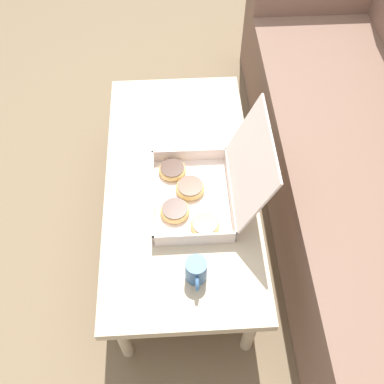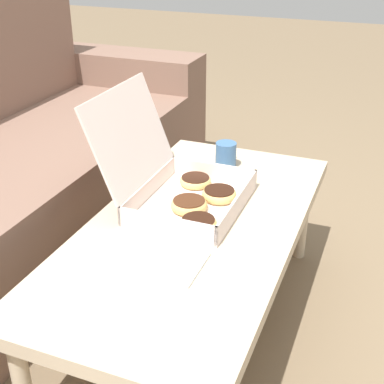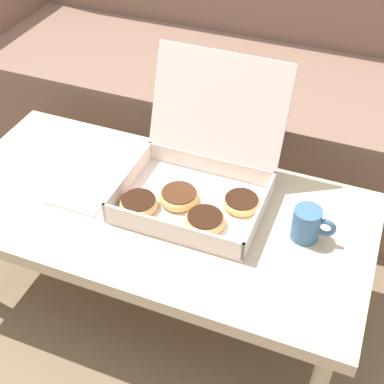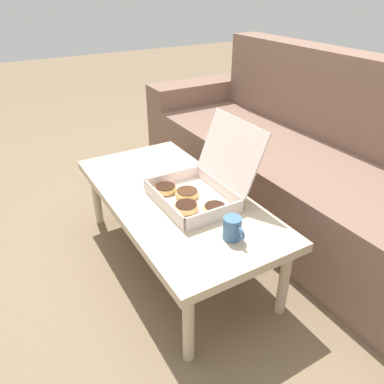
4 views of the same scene
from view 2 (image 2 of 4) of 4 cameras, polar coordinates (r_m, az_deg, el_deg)
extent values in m
plane|color=#756047|center=(1.78, -1.73, -13.68)|extent=(12.00, 12.00, 0.00)
cube|color=#7A5B4C|center=(1.96, -19.48, -3.52)|extent=(1.95, 0.59, 0.43)
cube|color=#7A5B4C|center=(2.81, -7.10, 8.77)|extent=(0.24, 0.79, 0.59)
cube|color=#C6B293|center=(1.55, 0.21, -4.02)|extent=(1.18, 0.58, 0.04)
cylinder|color=#C6B293|center=(2.04, 11.70, -2.60)|extent=(0.04, 0.04, 0.34)
cylinder|color=#C6B293|center=(2.15, -0.30, -0.43)|extent=(0.04, 0.04, 0.34)
cube|color=silver|center=(1.63, 0.00, -1.44)|extent=(0.39, 0.30, 0.01)
cube|color=silver|center=(1.57, 4.88, -1.31)|extent=(0.39, 0.01, 0.06)
cube|color=silver|center=(1.66, -4.61, 0.43)|extent=(0.39, 0.01, 0.06)
cube|color=silver|center=(1.46, -2.75, -3.62)|extent=(0.01, 0.30, 0.06)
cube|color=silver|center=(1.77, 2.26, 2.22)|extent=(0.01, 0.30, 0.06)
cube|color=silver|center=(1.62, -6.63, 6.04)|extent=(0.39, 0.11, 0.28)
torus|color=#E0B266|center=(1.74, 0.36, 1.18)|extent=(0.10, 0.10, 0.03)
cylinder|color=black|center=(1.73, 0.36, 1.43)|extent=(0.09, 0.09, 0.01)
torus|color=#E0B266|center=(1.59, -0.33, -1.41)|extent=(0.11, 0.11, 0.03)
cylinder|color=#472614|center=(1.58, -0.33, -1.09)|extent=(0.09, 0.09, 0.01)
torus|color=#E0B266|center=(1.49, 0.68, -3.43)|extent=(0.11, 0.11, 0.03)
cylinder|color=black|center=(1.49, 0.68, -3.12)|extent=(0.09, 0.09, 0.01)
torus|color=#E0B266|center=(1.65, 2.92, -0.27)|extent=(0.11, 0.11, 0.03)
cylinder|color=black|center=(1.64, 2.93, 0.03)|extent=(0.09, 0.09, 0.01)
cylinder|color=#3D6693|center=(1.87, 3.63, 3.93)|extent=(0.07, 0.07, 0.09)
torus|color=#3D6693|center=(1.91, 4.10, 4.59)|extent=(0.05, 0.01, 0.05)
cube|color=white|center=(1.36, -2.21, -7.65)|extent=(0.15, 0.15, 0.01)
camera|label=1|loc=(2.41, 12.78, 41.37)|focal=42.00mm
camera|label=3|loc=(1.80, 42.59, 28.04)|focal=50.00mm
camera|label=4|loc=(2.59, 29.36, 26.33)|focal=35.00mm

